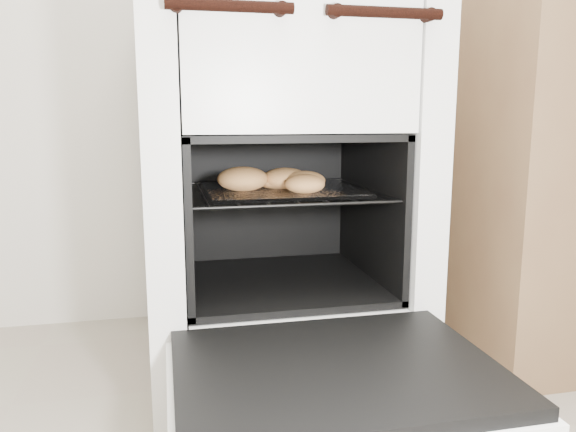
# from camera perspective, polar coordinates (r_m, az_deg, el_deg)

# --- Properties ---
(stove) EXTENTS (0.63, 0.71, 0.97)m
(stove) POSITION_cam_1_polar(r_m,az_deg,el_deg) (1.43, -1.34, 3.15)
(stove) COLOR white
(stove) RESTS_ON ground
(oven_door) EXTENTS (0.57, 0.44, 0.04)m
(oven_door) POSITION_cam_1_polar(r_m,az_deg,el_deg) (1.01, 4.90, -15.79)
(oven_door) COLOR black
(oven_door) RESTS_ON stove
(oven_rack) EXTENTS (0.46, 0.44, 0.01)m
(oven_rack) POSITION_cam_1_polar(r_m,az_deg,el_deg) (1.37, -0.77, 2.51)
(oven_rack) COLOR black
(oven_rack) RESTS_ON stove
(foil_sheet) EXTENTS (0.36, 0.32, 0.01)m
(foil_sheet) POSITION_cam_1_polar(r_m,az_deg,el_deg) (1.35, -0.59, 2.66)
(foil_sheet) COLOR white
(foil_sheet) RESTS_ON oven_rack
(baked_rolls) EXTENTS (0.29, 0.23, 0.06)m
(baked_rolls) POSITION_cam_1_polar(r_m,az_deg,el_deg) (1.31, -1.62, 3.68)
(baked_rolls) COLOR #B77D49
(baked_rolls) RESTS_ON foil_sheet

